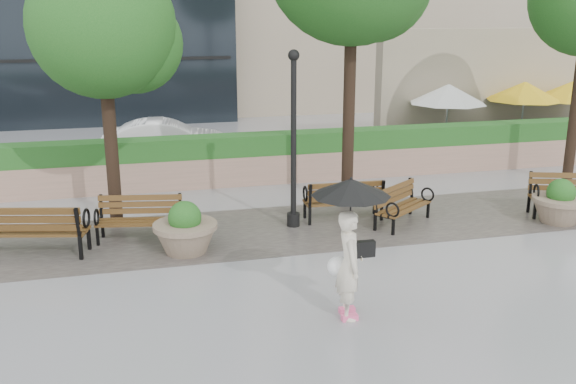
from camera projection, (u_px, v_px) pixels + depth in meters
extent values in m
plane|color=gray|center=(347.00, 281.00, 11.23)|extent=(100.00, 100.00, 0.00)
cube|color=#383330|center=(302.00, 227.00, 14.02)|extent=(28.00, 3.20, 0.01)
cube|color=tan|center=(264.00, 168.00, 17.65)|extent=(24.00, 0.80, 0.80)
cube|color=#234E1A|center=(263.00, 144.00, 17.46)|extent=(24.00, 0.75, 0.55)
cube|color=tan|center=(513.00, 87.00, 22.24)|extent=(10.00, 0.60, 4.00)
cube|color=#234E1A|center=(534.00, 144.00, 20.49)|extent=(8.00, 0.50, 0.90)
cube|color=black|center=(239.00, 152.00, 21.49)|extent=(40.00, 7.00, 0.00)
cube|color=brown|center=(37.00, 231.00, 12.35)|extent=(2.03, 1.03, 0.05)
cube|color=brown|center=(29.00, 220.00, 11.97)|extent=(1.92, 0.59, 0.46)
cube|color=black|center=(37.00, 243.00, 12.38)|extent=(2.05, 1.13, 0.50)
torus|color=black|center=(86.00, 218.00, 12.49)|extent=(0.15, 0.40, 0.40)
cube|color=brown|center=(139.00, 222.00, 13.07)|extent=(1.78, 0.82, 0.05)
cube|color=brown|center=(140.00, 204.00, 13.24)|extent=(1.71, 0.43, 0.40)
cube|color=black|center=(140.00, 231.00, 13.15)|extent=(1.80, 0.91, 0.44)
torus|color=black|center=(96.00, 217.00, 12.81)|extent=(0.11, 0.35, 0.35)
torus|color=black|center=(178.00, 216.00, 12.91)|extent=(0.11, 0.35, 0.35)
cube|color=brown|center=(343.00, 201.00, 14.45)|extent=(1.78, 0.60, 0.05)
cube|color=brown|center=(347.00, 191.00, 14.11)|extent=(1.76, 0.20, 0.41)
cube|color=black|center=(343.00, 210.00, 14.48)|extent=(1.78, 0.70, 0.45)
torus|color=black|center=(376.00, 189.00, 14.73)|extent=(0.06, 0.36, 0.36)
torus|color=black|center=(305.00, 194.00, 14.41)|extent=(0.06, 0.36, 0.36)
cube|color=brown|center=(404.00, 208.00, 14.10)|extent=(1.59, 1.34, 0.04)
cube|color=brown|center=(395.00, 193.00, 14.18)|extent=(1.37, 1.03, 0.38)
cube|color=black|center=(402.00, 215.00, 14.17)|extent=(1.64, 1.41, 0.41)
torus|color=black|center=(392.00, 210.00, 13.40)|extent=(0.23, 0.29, 0.33)
torus|color=black|center=(428.00, 194.00, 14.52)|extent=(0.23, 0.29, 0.33)
cube|color=brown|center=(572.00, 198.00, 14.59)|extent=(1.91, 1.11, 0.05)
cube|color=brown|center=(569.00, 182.00, 14.77)|extent=(1.78, 0.71, 0.43)
cube|color=black|center=(570.00, 207.00, 14.68)|extent=(1.94, 1.20, 0.47)
torus|color=black|center=(536.00, 192.00, 14.43)|extent=(0.17, 0.37, 0.38)
cylinder|color=#7F6B56|center=(185.00, 226.00, 12.42)|extent=(1.25, 1.25, 0.10)
sphere|color=#134313|center=(185.00, 217.00, 12.37)|extent=(0.64, 0.64, 0.64)
cylinder|color=#7F6B56|center=(560.00, 200.00, 14.21)|extent=(1.20, 1.20, 0.10)
sphere|color=#134313|center=(561.00, 193.00, 14.16)|extent=(0.62, 0.62, 0.62)
cylinder|color=black|center=(294.00, 145.00, 13.61)|extent=(0.12, 0.12, 3.64)
cylinder|color=black|center=(293.00, 220.00, 14.06)|extent=(0.28, 0.28, 0.30)
sphere|color=black|center=(294.00, 55.00, 13.09)|extent=(0.24, 0.24, 0.24)
cylinder|color=black|center=(110.00, 136.00, 13.64)|extent=(0.28, 0.28, 4.01)
sphere|color=#134313|center=(102.00, 25.00, 13.01)|extent=(3.00, 3.00, 3.00)
sphere|color=#134313|center=(133.00, 44.00, 13.54)|extent=(2.10, 2.10, 2.10)
cylinder|color=black|center=(349.00, 94.00, 14.99)|extent=(0.28, 0.28, 5.37)
cylinder|color=black|center=(444.00, 154.00, 20.96)|extent=(0.40, 0.40, 0.10)
cylinder|color=#99999E|center=(446.00, 122.00, 20.67)|extent=(0.06, 0.06, 2.20)
cone|color=white|center=(448.00, 94.00, 20.43)|extent=(2.50, 2.50, 0.60)
cylinder|color=black|center=(519.00, 149.00, 21.70)|extent=(0.40, 0.40, 0.10)
cylinder|color=#99999E|center=(522.00, 118.00, 21.41)|extent=(0.06, 0.06, 2.20)
cone|color=gold|center=(525.00, 91.00, 21.16)|extent=(2.50, 2.50, 0.60)
cylinder|color=black|center=(566.00, 148.00, 21.83)|extent=(0.40, 0.40, 0.10)
cylinder|color=#99999E|center=(569.00, 118.00, 21.55)|extent=(0.06, 0.06, 2.20)
cone|color=gold|center=(573.00, 91.00, 21.30)|extent=(2.50, 2.50, 0.60)
imported|color=white|center=(166.00, 140.00, 20.24)|extent=(3.96, 1.68, 1.27)
imported|color=beige|center=(350.00, 261.00, 9.71)|extent=(0.57, 0.73, 1.83)
cube|color=#F2598C|center=(347.00, 310.00, 10.06)|extent=(0.16, 0.27, 0.09)
cube|color=#F2598C|center=(350.00, 318.00, 9.81)|extent=(0.16, 0.27, 0.09)
cube|color=black|center=(364.00, 249.00, 9.72)|extent=(0.17, 0.36, 0.25)
sphere|color=white|center=(337.00, 266.00, 9.95)|extent=(0.32, 0.32, 0.32)
cylinder|color=black|center=(350.00, 217.00, 9.57)|extent=(0.02, 0.02, 0.97)
cone|color=black|center=(351.00, 188.00, 9.44)|extent=(1.19, 1.19, 0.25)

